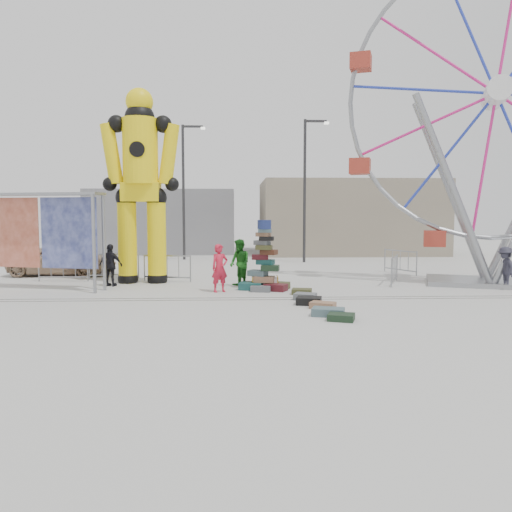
{
  "coord_description": "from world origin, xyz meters",
  "views": [
    {
      "loc": [
        -0.93,
        -15.14,
        2.73
      ],
      "look_at": [
        -0.23,
        1.4,
        1.34
      ],
      "focal_mm": 35.0,
      "sensor_mm": 36.0,
      "label": 1
    }
  ],
  "objects_px": {
    "banner_scaffold": "(40,217)",
    "steamer_trunk": "(265,283)",
    "pedestrian_red": "(220,268)",
    "barricade_dummy_b": "(114,266)",
    "pedestrian_green": "(240,263)",
    "ferris_wheel": "(495,119)",
    "pedestrian_grey": "(505,268)",
    "lamp_post_left": "(185,185)",
    "barricade_dummy_c": "(167,268)",
    "barricade_wheel_front": "(394,270)",
    "parked_suv": "(63,261)",
    "barricade_wheel_back": "(400,262)",
    "crash_test_dummy": "(141,178)",
    "pedestrian_black": "(111,265)",
    "suitcase_tower": "(264,270)",
    "lamp_post_right": "(306,183)",
    "barricade_dummy_a": "(63,268)"
  },
  "relations": [
    {
      "from": "pedestrian_black",
      "to": "parked_suv",
      "type": "xyz_separation_m",
      "value": [
        -3.01,
        3.62,
        -0.16
      ]
    },
    {
      "from": "suitcase_tower",
      "to": "crash_test_dummy",
      "type": "relative_size",
      "value": 0.32
    },
    {
      "from": "barricade_dummy_b",
      "to": "pedestrian_green",
      "type": "xyz_separation_m",
      "value": [
        5.28,
        -2.55,
        0.35
      ]
    },
    {
      "from": "suitcase_tower",
      "to": "pedestrian_black",
      "type": "height_order",
      "value": "suitcase_tower"
    },
    {
      "from": "banner_scaffold",
      "to": "ferris_wheel",
      "type": "bearing_deg",
      "value": 16.23
    },
    {
      "from": "steamer_trunk",
      "to": "pedestrian_black",
      "type": "distance_m",
      "value": 5.9
    },
    {
      "from": "lamp_post_left",
      "to": "steamer_trunk",
      "type": "relative_size",
      "value": 8.36
    },
    {
      "from": "pedestrian_black",
      "to": "barricade_dummy_a",
      "type": "bearing_deg",
      "value": -16.81
    },
    {
      "from": "banner_scaffold",
      "to": "steamer_trunk",
      "type": "xyz_separation_m",
      "value": [
        8.09,
        -0.07,
        -2.4
      ]
    },
    {
      "from": "banner_scaffold",
      "to": "pedestrian_green",
      "type": "distance_m",
      "value": 7.39
    },
    {
      "from": "crash_test_dummy",
      "to": "pedestrian_red",
      "type": "height_order",
      "value": "crash_test_dummy"
    },
    {
      "from": "pedestrian_green",
      "to": "pedestrian_black",
      "type": "xyz_separation_m",
      "value": [
        -4.89,
        0.39,
        -0.1
      ]
    },
    {
      "from": "banner_scaffold",
      "to": "barricade_dummy_a",
      "type": "relative_size",
      "value": 2.43
    },
    {
      "from": "barricade_dummy_c",
      "to": "pedestrian_green",
      "type": "xyz_separation_m",
      "value": [
        2.93,
        -1.63,
        0.35
      ]
    },
    {
      "from": "suitcase_tower",
      "to": "barricade_dummy_c",
      "type": "distance_m",
      "value": 4.46
    },
    {
      "from": "parked_suv",
      "to": "pedestrian_red",
      "type": "bearing_deg",
      "value": -123.3
    },
    {
      "from": "steamer_trunk",
      "to": "parked_suv",
      "type": "xyz_separation_m",
      "value": [
        -8.82,
        4.49,
        0.42
      ]
    },
    {
      "from": "barricade_wheel_back",
      "to": "crash_test_dummy",
      "type": "bearing_deg",
      "value": -103.11
    },
    {
      "from": "barricade_dummy_b",
      "to": "crash_test_dummy",
      "type": "bearing_deg",
      "value": -53.59
    },
    {
      "from": "lamp_post_left",
      "to": "pedestrian_red",
      "type": "height_order",
      "value": "lamp_post_left"
    },
    {
      "from": "suitcase_tower",
      "to": "steamer_trunk",
      "type": "distance_m",
      "value": 0.52
    },
    {
      "from": "lamp_post_left",
      "to": "barricade_wheel_back",
      "type": "distance_m",
      "value": 13.6
    },
    {
      "from": "pedestrian_green",
      "to": "pedestrian_grey",
      "type": "distance_m",
      "value": 9.73
    },
    {
      "from": "barricade_wheel_back",
      "to": "pedestrian_black",
      "type": "bearing_deg",
      "value": -100.09
    },
    {
      "from": "lamp_post_left",
      "to": "pedestrian_red",
      "type": "distance_m",
      "value": 13.46
    },
    {
      "from": "barricade_dummy_b",
      "to": "pedestrian_green",
      "type": "relative_size",
      "value": 1.11
    },
    {
      "from": "suitcase_tower",
      "to": "parked_suv",
      "type": "relative_size",
      "value": 0.55
    },
    {
      "from": "suitcase_tower",
      "to": "pedestrian_grey",
      "type": "xyz_separation_m",
      "value": [
        8.8,
        -0.24,
        0.07
      ]
    },
    {
      "from": "barricade_dummy_c",
      "to": "barricade_wheel_front",
      "type": "distance_m",
      "value": 9.06
    },
    {
      "from": "steamer_trunk",
      "to": "pedestrian_red",
      "type": "height_order",
      "value": "pedestrian_red"
    },
    {
      "from": "barricade_wheel_front",
      "to": "parked_suv",
      "type": "xyz_separation_m",
      "value": [
        -13.97,
        3.46,
        0.09
      ]
    },
    {
      "from": "ferris_wheel",
      "to": "pedestrian_grey",
      "type": "height_order",
      "value": "ferris_wheel"
    },
    {
      "from": "ferris_wheel",
      "to": "barricade_dummy_b",
      "type": "xyz_separation_m",
      "value": [
        -14.99,
        2.3,
        -5.79
      ]
    },
    {
      "from": "barricade_wheel_front",
      "to": "ferris_wheel",
      "type": "bearing_deg",
      "value": -70.92
    },
    {
      "from": "pedestrian_red",
      "to": "pedestrian_black",
      "type": "distance_m",
      "value": 4.47
    },
    {
      "from": "suitcase_tower",
      "to": "barricade_dummy_a",
      "type": "height_order",
      "value": "suitcase_tower"
    },
    {
      "from": "suitcase_tower",
      "to": "pedestrian_black",
      "type": "distance_m",
      "value": 5.87
    },
    {
      "from": "steamer_trunk",
      "to": "barricade_wheel_front",
      "type": "height_order",
      "value": "barricade_wheel_front"
    },
    {
      "from": "ferris_wheel",
      "to": "steamer_trunk",
      "type": "relative_size",
      "value": 13.45
    },
    {
      "from": "steamer_trunk",
      "to": "barricade_dummy_b",
      "type": "relative_size",
      "value": 0.48
    },
    {
      "from": "barricade_dummy_c",
      "to": "barricade_wheel_front",
      "type": "bearing_deg",
      "value": 8.52
    },
    {
      "from": "lamp_post_left",
      "to": "barricade_dummy_b",
      "type": "xyz_separation_m",
      "value": [
        -2.13,
        -8.97,
        -3.93
      ]
    },
    {
      "from": "barricade_wheel_back",
      "to": "pedestrian_red",
      "type": "bearing_deg",
      "value": -83.9
    },
    {
      "from": "steamer_trunk",
      "to": "pedestrian_black",
      "type": "xyz_separation_m",
      "value": [
        -5.81,
        0.87,
        0.58
      ]
    },
    {
      "from": "lamp_post_left",
      "to": "barricade_dummy_c",
      "type": "bearing_deg",
      "value": -88.72
    },
    {
      "from": "barricade_dummy_a",
      "to": "steamer_trunk",
      "type": "bearing_deg",
      "value": -13.32
    },
    {
      "from": "barricade_dummy_a",
      "to": "lamp_post_left",
      "type": "bearing_deg",
      "value": 70.22
    },
    {
      "from": "barricade_wheel_front",
      "to": "pedestrian_grey",
      "type": "distance_m",
      "value": 3.91
    },
    {
      "from": "barricade_wheel_back",
      "to": "lamp_post_right",
      "type": "bearing_deg",
      "value": -173.51
    },
    {
      "from": "ferris_wheel",
      "to": "lamp_post_right",
      "type": "bearing_deg",
      "value": 141.99
    }
  ]
}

